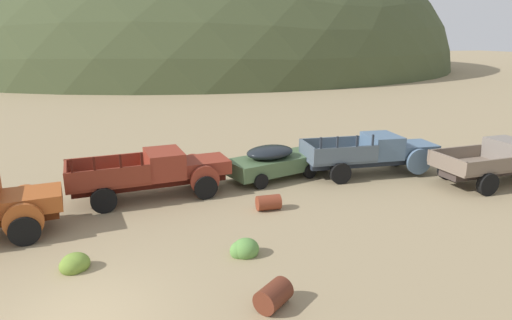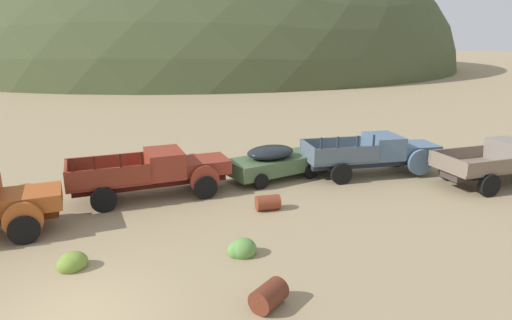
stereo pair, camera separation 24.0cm
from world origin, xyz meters
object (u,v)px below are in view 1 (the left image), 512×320
(oil_drum_tipped, at_px, (273,296))
(truck_chalk_blue, at_px, (378,153))
(truck_primer_gray, at_px, (509,160))
(truck_rust_red, at_px, (162,172))
(car_weathered_green, at_px, (277,161))
(oil_drum_foreground, at_px, (269,202))

(oil_drum_tipped, bearing_deg, truck_chalk_blue, 46.99)
(truck_primer_gray, bearing_deg, oil_drum_tipped, -157.93)
(truck_chalk_blue, relative_size, oil_drum_tipped, 5.97)
(truck_rust_red, height_order, oil_drum_tipped, truck_rust_red)
(car_weathered_green, xyz_separation_m, oil_drum_foreground, (-1.61, -3.64, -0.53))
(truck_rust_red, height_order, oil_drum_foreground, truck_rust_red)
(oil_drum_tipped, bearing_deg, truck_rust_red, 101.69)
(oil_drum_foreground, distance_m, oil_drum_tipped, 6.28)
(truck_primer_gray, height_order, oil_drum_foreground, truck_primer_gray)
(oil_drum_tipped, bearing_deg, oil_drum_foreground, 72.71)
(oil_drum_foreground, bearing_deg, truck_rust_red, 143.11)
(car_weathered_green, xyz_separation_m, oil_drum_tipped, (-3.48, -9.64, -0.51))
(truck_rust_red, xyz_separation_m, truck_primer_gray, (15.08, -2.63, -0.01))
(truck_chalk_blue, bearing_deg, truck_primer_gray, -25.10)
(truck_chalk_blue, height_order, truck_primer_gray, truck_chalk_blue)
(truck_rust_red, height_order, truck_primer_gray, truck_rust_red)
(car_weathered_green, distance_m, truck_primer_gray, 10.40)
(car_weathered_green, distance_m, oil_drum_foreground, 4.02)
(oil_drum_foreground, bearing_deg, truck_chalk_blue, 24.21)
(car_weathered_green, height_order, truck_primer_gray, truck_primer_gray)
(truck_rust_red, xyz_separation_m, truck_chalk_blue, (10.10, 0.13, 0.01))
(truck_primer_gray, xyz_separation_m, oil_drum_tipped, (-13.26, -6.12, -0.69))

